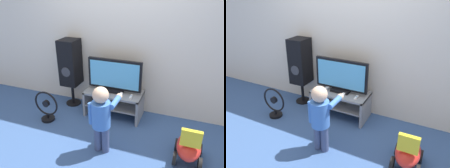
% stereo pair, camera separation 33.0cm
% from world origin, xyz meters
% --- Properties ---
extents(ground_plane, '(16.00, 16.00, 0.00)m').
position_xyz_m(ground_plane, '(0.00, 0.00, 0.00)').
color(ground_plane, '#38568C').
extents(wall_back, '(10.00, 0.06, 2.60)m').
position_xyz_m(wall_back, '(0.00, 0.53, 1.30)').
color(wall_back, silver).
rests_on(wall_back, ground_plane).
extents(tv_stand, '(0.90, 0.45, 0.42)m').
position_xyz_m(tv_stand, '(0.00, 0.22, 0.28)').
color(tv_stand, gray).
rests_on(tv_stand, ground_plane).
extents(television, '(0.86, 0.20, 0.52)m').
position_xyz_m(television, '(0.00, 0.24, 0.68)').
color(television, black).
rests_on(television, tv_stand).
extents(game_console, '(0.04, 0.16, 0.04)m').
position_xyz_m(game_console, '(-0.22, 0.15, 0.44)').
color(game_console, white).
rests_on(game_console, tv_stand).
extents(remote_primary, '(0.04, 0.13, 0.03)m').
position_xyz_m(remote_primary, '(0.31, 0.13, 0.43)').
color(remote_primary, white).
rests_on(remote_primary, tv_stand).
extents(child, '(0.34, 0.50, 0.90)m').
position_xyz_m(child, '(0.15, -0.63, 0.53)').
color(child, '#3F4C72').
rests_on(child, ground_plane).
extents(speaker_tower, '(0.29, 0.33, 1.17)m').
position_xyz_m(speaker_tower, '(-0.81, 0.32, 0.76)').
color(speaker_tower, black).
rests_on(speaker_tower, ground_plane).
extents(floor_fan, '(0.41, 0.21, 0.50)m').
position_xyz_m(floor_fan, '(-0.92, -0.30, 0.23)').
color(floor_fan, black).
rests_on(floor_fan, ground_plane).
extents(ride_on_toy, '(0.32, 0.48, 0.52)m').
position_xyz_m(ride_on_toy, '(1.19, -0.43, 0.20)').
color(ride_on_toy, red).
rests_on(ride_on_toy, ground_plane).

